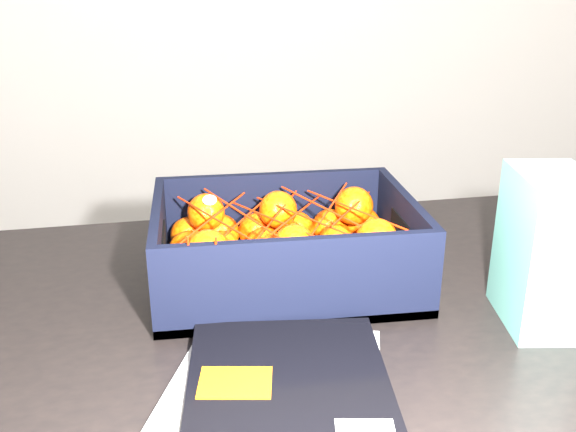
{
  "coord_description": "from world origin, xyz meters",
  "views": [
    {
      "loc": [
        -0.11,
        -0.38,
        1.17
      ],
      "look_at": [
        0.0,
        0.41,
        0.86
      ],
      "focal_mm": 40.7,
      "sensor_mm": 36.0,
      "label": 1
    }
  ],
  "objects": [
    {
      "name": "mesh_net",
      "position": [
        -0.01,
        0.42,
        0.85
      ],
      "size": [
        0.29,
        0.23,
        0.09
      ],
      "color": "red",
      "rests_on": "clementine_heap"
    },
    {
      "name": "clementine_heap",
      "position": [
        0.0,
        0.44,
        0.8
      ],
      "size": [
        0.34,
        0.25,
        0.1
      ],
      "color": "#FF4E05",
      "rests_on": "produce_crate"
    },
    {
      "name": "table",
      "position": [
        -0.05,
        0.31,
        0.65
      ],
      "size": [
        1.24,
        0.86,
        0.75
      ],
      "color": "black",
      "rests_on": "ground"
    },
    {
      "name": "magazine_stack",
      "position": [
        -0.04,
        0.16,
        0.76
      ],
      "size": [
        0.3,
        0.33,
        0.02
      ],
      "color": "silver",
      "rests_on": "table"
    },
    {
      "name": "retail_carton",
      "position": [
        0.3,
        0.28,
        0.85
      ],
      "size": [
        0.1,
        0.14,
        0.19
      ],
      "primitive_type": "cube",
      "rotation": [
        0.0,
        0.0,
        -0.13
      ],
      "color": "white",
      "rests_on": "table"
    },
    {
      "name": "produce_crate",
      "position": [
        0.0,
        0.44,
        0.79
      ],
      "size": [
        0.36,
        0.27,
        0.12
      ],
      "color": "olive",
      "rests_on": "table"
    }
  ]
}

